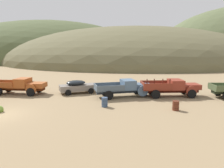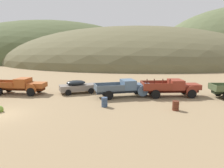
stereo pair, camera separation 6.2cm
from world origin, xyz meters
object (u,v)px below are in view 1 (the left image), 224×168
at_px(truck_chalk_blue, 127,88).
at_px(truck_rust_red, 174,87).
at_px(car_primer_gray, 79,86).
at_px(oil_drum_spare, 105,102).
at_px(oil_drum_foreground, 176,106).
at_px(truck_oxide_orange, 23,86).

bearing_deg(truck_chalk_blue, truck_rust_red, -12.81).
distance_m(car_primer_gray, oil_drum_spare, 6.87).
bearing_deg(truck_chalk_blue, oil_drum_foreground, -67.56).
bearing_deg(oil_drum_foreground, truck_oxide_orange, 156.52).
relative_size(truck_oxide_orange, truck_chalk_blue, 1.00).
height_order(truck_oxide_orange, car_primer_gray, truck_oxide_orange).
relative_size(car_primer_gray, truck_chalk_blue, 0.74).
bearing_deg(truck_chalk_blue, oil_drum_spare, -132.71).
bearing_deg(car_primer_gray, oil_drum_spare, -82.29).
distance_m(truck_rust_red, oil_drum_spare, 8.89).
bearing_deg(oil_drum_foreground, truck_rust_red, 73.88).
xyz_separation_m(truck_rust_red, oil_drum_spare, (-7.83, -4.17, -0.56)).
height_order(truck_rust_red, oil_drum_foreground, truck_rust_red).
distance_m(truck_chalk_blue, oil_drum_spare, 4.91).
bearing_deg(truck_rust_red, truck_chalk_blue, 177.58).
bearing_deg(oil_drum_spare, oil_drum_foreground, -11.36).
bearing_deg(car_primer_gray, truck_oxide_orange, 164.26).
relative_size(truck_oxide_orange, oil_drum_foreground, 7.80).
xyz_separation_m(truck_oxide_orange, truck_rust_red, (17.55, -1.52, 0.01)).
relative_size(oil_drum_foreground, oil_drum_spare, 0.95).
bearing_deg(truck_oxide_orange, oil_drum_spare, -23.40).
bearing_deg(truck_rust_red, car_primer_gray, 167.97).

